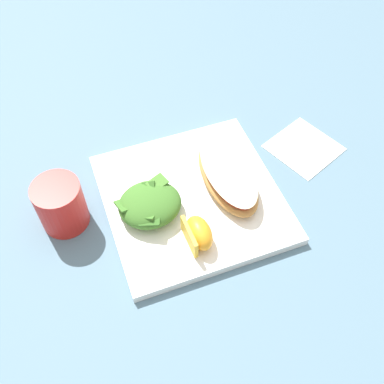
# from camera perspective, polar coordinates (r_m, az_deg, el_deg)

# --- Properties ---
(ground) EXTENTS (3.00, 3.00, 0.00)m
(ground) POSITION_cam_1_polar(r_m,az_deg,el_deg) (0.76, -0.00, -1.17)
(ground) COLOR slate
(white_plate) EXTENTS (0.28, 0.28, 0.02)m
(white_plate) POSITION_cam_1_polar(r_m,az_deg,el_deg) (0.75, -0.00, -0.82)
(white_plate) COLOR white
(white_plate) RESTS_ON ground
(cheesy_pizza_bread) EXTENTS (0.08, 0.17, 0.04)m
(cheesy_pizza_bread) POSITION_cam_1_polar(r_m,az_deg,el_deg) (0.75, 4.48, 2.13)
(cheesy_pizza_bread) COLOR #B77F42
(cheesy_pizza_bread) RESTS_ON white_plate
(green_salad_pile) EXTENTS (0.10, 0.09, 0.04)m
(green_salad_pile) POSITION_cam_1_polar(r_m,az_deg,el_deg) (0.72, -5.30, -1.53)
(green_salad_pile) COLOR #3D7028
(green_salad_pile) RESTS_ON white_plate
(orange_wedge_front) EXTENTS (0.04, 0.06, 0.04)m
(orange_wedge_front) POSITION_cam_1_polar(r_m,az_deg,el_deg) (0.68, 0.77, -5.18)
(orange_wedge_front) COLOR orange
(orange_wedge_front) RESTS_ON white_plate
(paper_napkin) EXTENTS (0.14, 0.14, 0.00)m
(paper_napkin) POSITION_cam_1_polar(r_m,az_deg,el_deg) (0.86, 13.81, 5.43)
(paper_napkin) COLOR white
(paper_napkin) RESTS_ON ground
(drinking_red_cup) EXTENTS (0.07, 0.07, 0.09)m
(drinking_red_cup) POSITION_cam_1_polar(r_m,az_deg,el_deg) (0.73, -16.07, -1.55)
(drinking_red_cup) COLOR red
(drinking_red_cup) RESTS_ON ground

